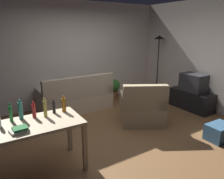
# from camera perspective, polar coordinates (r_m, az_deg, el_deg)

# --- Properties ---
(ground_plane) EXTENTS (5.20, 4.40, 0.02)m
(ground_plane) POSITION_cam_1_polar(r_m,az_deg,el_deg) (4.34, 2.45, -11.47)
(ground_plane) COLOR brown
(wall_rear) EXTENTS (5.20, 0.10, 2.70)m
(wall_rear) POSITION_cam_1_polar(r_m,az_deg,el_deg) (5.82, -9.93, 9.49)
(wall_rear) COLOR silver
(wall_rear) RESTS_ON ground_plane
(wall_right) EXTENTS (0.10, 4.40, 2.70)m
(wall_right) POSITION_cam_1_polar(r_m,az_deg,el_deg) (5.78, 24.61, 8.24)
(wall_right) COLOR beige
(wall_right) RESTS_ON ground_plane
(couch) EXTENTS (1.76, 0.84, 0.92)m
(couch) POSITION_cam_1_polar(r_m,az_deg,el_deg) (5.39, -9.66, -2.41)
(couch) COLOR beige
(couch) RESTS_ON ground_plane
(tv_stand) EXTENTS (0.44, 1.10, 0.48)m
(tv_stand) POSITION_cam_1_polar(r_m,az_deg,el_deg) (5.78, 20.62, -2.65)
(tv_stand) COLOR black
(tv_stand) RESTS_ON ground_plane
(tv) EXTENTS (0.41, 0.60, 0.44)m
(tv) POSITION_cam_1_polar(r_m,az_deg,el_deg) (5.66, 21.09, 1.77)
(tv) COLOR #2D2D33
(tv) RESTS_ON tv_stand
(torchiere_lamp) EXTENTS (0.32, 0.32, 1.81)m
(torchiere_lamp) POSITION_cam_1_polar(r_m,az_deg,el_deg) (6.38, 12.46, 10.48)
(torchiere_lamp) COLOR black
(torchiere_lamp) RESTS_ON ground_plane
(desk) EXTENTS (1.21, 0.71, 0.76)m
(desk) POSITION_cam_1_polar(r_m,az_deg,el_deg) (3.14, -19.41, -10.21)
(desk) COLOR #C6B28E
(desk) RESTS_ON ground_plane
(potted_plant) EXTENTS (0.36, 0.36, 0.57)m
(potted_plant) POSITION_cam_1_polar(r_m,az_deg,el_deg) (6.23, 0.48, 0.59)
(potted_plant) COLOR brown
(potted_plant) RESTS_ON ground_plane
(armchair) EXTENTS (1.20, 1.17, 0.92)m
(armchair) POSITION_cam_1_polar(r_m,az_deg,el_deg) (4.68, 8.07, -5.05)
(armchair) COLOR tan
(armchair) RESTS_ON ground_plane
(storage_box) EXTENTS (0.49, 0.35, 0.30)m
(storage_box) POSITION_cam_1_polar(r_m,az_deg,el_deg) (4.47, 26.92, -10.18)
(storage_box) COLOR #386084
(storage_box) RESTS_ON ground_plane
(bottle_green) EXTENTS (0.04, 0.04, 0.27)m
(bottle_green) POSITION_cam_1_polar(r_m,az_deg,el_deg) (3.22, -25.63, -5.88)
(bottle_green) COLOR #1E722D
(bottle_green) RESTS_ON desk
(bottle_tall) EXTENTS (0.06, 0.06, 0.29)m
(bottle_tall) POSITION_cam_1_polar(r_m,az_deg,el_deg) (3.25, -23.41, -5.21)
(bottle_tall) COLOR teal
(bottle_tall) RESTS_ON desk
(bottle_red) EXTENTS (0.05, 0.05, 0.24)m
(bottle_red) POSITION_cam_1_polar(r_m,az_deg,el_deg) (3.24, -20.31, -5.33)
(bottle_red) COLOR #AD2323
(bottle_red) RESTS_ON desk
(bottle_squat) EXTENTS (0.05, 0.05, 0.28)m
(bottle_squat) POSITION_cam_1_polar(r_m,az_deg,el_deg) (3.21, -17.59, -4.90)
(bottle_squat) COLOR #BCB24C
(bottle_squat) RESTS_ON desk
(bottle_dark) EXTENTS (0.05, 0.05, 0.21)m
(bottle_dark) POSITION_cam_1_polar(r_m,az_deg,el_deg) (3.33, -15.39, -4.65)
(bottle_dark) COLOR black
(bottle_dark) RESTS_ON desk
(bottle_amber) EXTENTS (0.06, 0.06, 0.25)m
(bottle_amber) POSITION_cam_1_polar(r_m,az_deg,el_deg) (3.33, -12.85, -4.05)
(bottle_amber) COLOR #9E6019
(bottle_amber) RESTS_ON desk
(book_stack) EXTENTS (0.24, 0.20, 0.06)m
(book_stack) POSITION_cam_1_polar(r_m,az_deg,el_deg) (2.90, -23.67, -9.90)
(book_stack) COLOR beige
(book_stack) RESTS_ON desk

